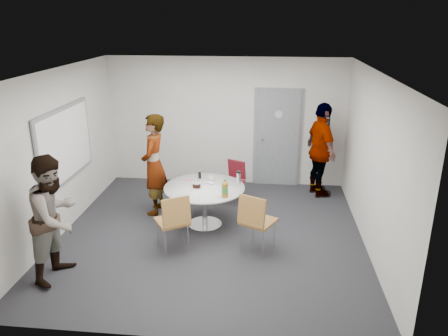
# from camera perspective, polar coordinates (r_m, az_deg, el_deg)

# --- Properties ---
(floor) EXTENTS (5.00, 5.00, 0.00)m
(floor) POSITION_cam_1_polar(r_m,az_deg,el_deg) (7.41, -1.69, -8.73)
(floor) COLOR #242428
(floor) RESTS_ON ground
(ceiling) EXTENTS (5.00, 5.00, 0.00)m
(ceiling) POSITION_cam_1_polar(r_m,az_deg,el_deg) (6.58, -1.93, 12.47)
(ceiling) COLOR silver
(ceiling) RESTS_ON wall_back
(wall_back) EXTENTS (5.00, 0.00, 5.00)m
(wall_back) POSITION_cam_1_polar(r_m,az_deg,el_deg) (9.27, 0.26, 6.04)
(wall_back) COLOR silver
(wall_back) RESTS_ON floor
(wall_left) EXTENTS (0.00, 5.00, 5.00)m
(wall_left) POSITION_cam_1_polar(r_m,az_deg,el_deg) (7.62, -20.80, 1.76)
(wall_left) COLOR silver
(wall_left) RESTS_ON floor
(wall_right) EXTENTS (0.00, 5.00, 5.00)m
(wall_right) POSITION_cam_1_polar(r_m,az_deg,el_deg) (7.01, 18.90, 0.51)
(wall_right) COLOR silver
(wall_right) RESTS_ON floor
(wall_front) EXTENTS (5.00, 0.00, 5.00)m
(wall_front) POSITION_cam_1_polar(r_m,az_deg,el_deg) (4.60, -5.98, -8.48)
(wall_front) COLOR silver
(wall_front) RESTS_ON floor
(door) EXTENTS (1.02, 0.17, 2.12)m
(door) POSITION_cam_1_polar(r_m,az_deg,el_deg) (9.29, 7.02, 3.87)
(door) COLOR slate
(door) RESTS_ON wall_back
(whiteboard) EXTENTS (0.04, 1.90, 1.25)m
(whiteboard) POSITION_cam_1_polar(r_m,az_deg,el_deg) (7.74, -19.99, 2.91)
(whiteboard) COLOR gray
(whiteboard) RESTS_ON wall_left
(table) EXTENTS (1.38, 1.38, 1.03)m
(table) POSITION_cam_1_polar(r_m,az_deg,el_deg) (7.48, -2.38, -3.20)
(table) COLOR silver
(table) RESTS_ON floor
(chair_near_left) EXTENTS (0.64, 0.66, 0.96)m
(chair_near_left) POSITION_cam_1_polar(r_m,az_deg,el_deg) (6.68, -6.55, -6.51)
(chair_near_left) COLOR brown
(chair_near_left) RESTS_ON floor
(chair_near_right) EXTENTS (0.63, 0.65, 0.97)m
(chair_near_right) POSITION_cam_1_polar(r_m,az_deg,el_deg) (6.64, 4.12, -6.49)
(chair_near_right) COLOR brown
(chair_near_right) RESTS_ON floor
(chair_far) EXTENTS (0.53, 0.55, 0.83)m
(chair_far) POSITION_cam_1_polar(r_m,az_deg,el_deg) (8.49, 1.31, -1.23)
(chair_far) COLOR maroon
(chair_far) RESTS_ON floor
(person_main) EXTENTS (0.45, 0.68, 1.86)m
(person_main) POSITION_cam_1_polar(r_m,az_deg,el_deg) (7.99, -9.14, 0.43)
(person_main) COLOR #A5C6EA
(person_main) RESTS_ON floor
(person_left) EXTENTS (0.82, 0.97, 1.78)m
(person_left) POSITION_cam_1_polar(r_m,az_deg,el_deg) (6.39, -21.20, -6.04)
(person_left) COLOR white
(person_left) RESTS_ON floor
(person_right) EXTENTS (0.80, 1.20, 1.90)m
(person_right) POSITION_cam_1_polar(r_m,az_deg,el_deg) (8.86, 12.55, 2.27)
(person_right) COLOR black
(person_right) RESTS_ON floor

